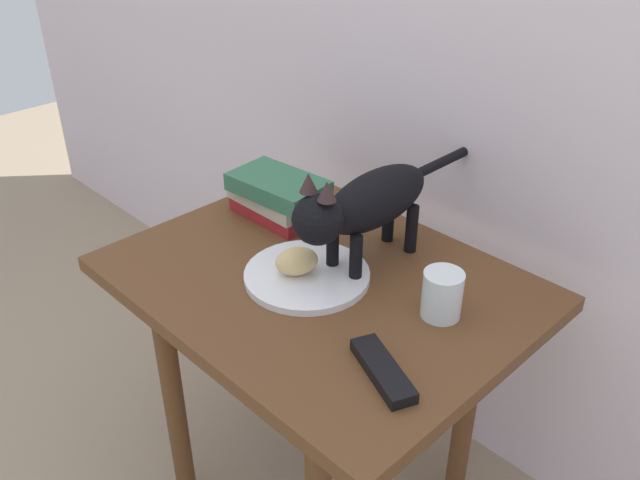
{
  "coord_description": "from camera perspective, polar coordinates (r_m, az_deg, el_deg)",
  "views": [
    {
      "loc": [
        0.75,
        -0.73,
        1.32
      ],
      "look_at": [
        0.0,
        0.0,
        0.69
      ],
      "focal_mm": 37.78,
      "sensor_mm": 36.0,
      "label": 1
    }
  ],
  "objects": [
    {
      "name": "book_stack",
      "position": [
        1.44,
        -3.62,
        3.78
      ],
      "size": [
        0.22,
        0.14,
        0.1
      ],
      "color": "maroon",
      "rests_on": "side_table"
    },
    {
      "name": "tv_remote",
      "position": [
        1.05,
        5.34,
        -10.92
      ],
      "size": [
        0.16,
        0.1,
        0.02
      ],
      "primitive_type": "cube",
      "rotation": [
        0.0,
        0.0,
        -0.4
      ],
      "color": "black",
      "rests_on": "side_table"
    },
    {
      "name": "candle_jar",
      "position": [
        1.17,
        10.28,
        -4.75
      ],
      "size": [
        0.07,
        0.07,
        0.08
      ],
      "color": "silver",
      "rests_on": "side_table"
    },
    {
      "name": "bread_roll",
      "position": [
        1.24,
        -1.98,
        -1.8
      ],
      "size": [
        0.09,
        0.1,
        0.05
      ],
      "primitive_type": "ellipsoid",
      "rotation": [
        0.0,
        0.0,
        1.14
      ],
      "color": "#E0BC7A",
      "rests_on": "plate"
    },
    {
      "name": "side_table",
      "position": [
        1.32,
        -0.0,
        -6.4
      ],
      "size": [
        0.76,
        0.59,
        0.61
      ],
      "color": "brown",
      "rests_on": "ground"
    },
    {
      "name": "plate",
      "position": [
        1.26,
        -1.11,
        -3.02
      ],
      "size": [
        0.24,
        0.24,
        0.01
      ],
      "primitive_type": "cylinder",
      "color": "white",
      "rests_on": "side_table"
    },
    {
      "name": "cat",
      "position": [
        1.23,
        3.88,
        3.06
      ],
      "size": [
        0.09,
        0.48,
        0.23
      ],
      "color": "black",
      "rests_on": "side_table"
    }
  ]
}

